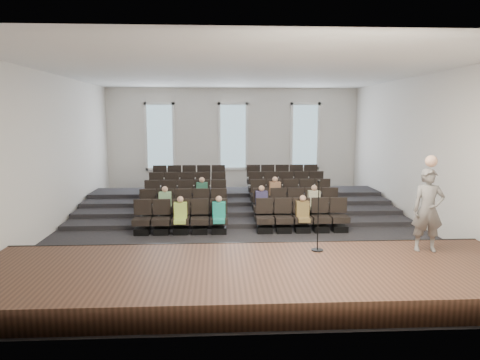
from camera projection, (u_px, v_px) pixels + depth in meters
name	position (u px, v px, depth m)	size (l,w,h in m)	color
ground	(241.00, 228.00, 14.12)	(14.00, 14.00, 0.00)	black
ceiling	(241.00, 73.00, 13.38)	(12.00, 14.00, 0.02)	white
wall_back	(233.00, 141.00, 20.69)	(12.00, 0.04, 5.00)	silver
wall_front	(265.00, 189.00, 6.82)	(12.00, 0.04, 5.00)	silver
wall_left	(50.00, 153.00, 13.44)	(0.04, 14.00, 5.00)	silver
wall_right	(423.00, 152.00, 14.07)	(0.04, 14.00, 5.00)	silver
stage	(254.00, 278.00, 9.04)	(11.80, 3.60, 0.50)	#492D1F
stage_lip	(248.00, 252.00, 10.79)	(11.80, 0.06, 0.52)	black
risers	(237.00, 203.00, 17.22)	(11.80, 4.80, 0.60)	black
seating_rows	(239.00, 199.00, 15.54)	(6.80, 4.70, 1.67)	black
windows	(233.00, 136.00, 20.59)	(8.44, 0.10, 3.24)	white
audience	(240.00, 202.00, 14.32)	(5.45, 2.64, 1.10)	#AFD053
speaker	(428.00, 210.00, 9.97)	(0.71, 0.47, 1.96)	#625F5D
mic_stand	(318.00, 230.00, 10.05)	(0.28, 0.28, 1.70)	black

